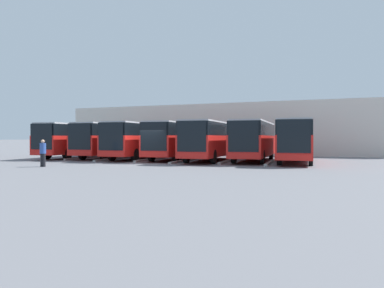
% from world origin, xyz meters
% --- Properties ---
extents(ground_plane, '(600.00, 600.00, 0.00)m').
position_xyz_m(ground_plane, '(0.00, 0.00, 0.00)').
color(ground_plane, slate).
extents(bus_0, '(3.36, 10.95, 3.24)m').
position_xyz_m(bus_0, '(-10.27, -5.45, 1.81)').
color(bus_0, red).
rests_on(bus_0, ground_plane).
extents(curb_divider_0, '(0.84, 6.70, 0.15)m').
position_xyz_m(curb_divider_0, '(-8.56, -3.85, 0.07)').
color(curb_divider_0, '#9E9E99').
rests_on(curb_divider_0, ground_plane).
extents(bus_1, '(3.36, 10.95, 3.24)m').
position_xyz_m(bus_1, '(-6.85, -5.82, 1.81)').
color(bus_1, red).
rests_on(bus_1, ground_plane).
extents(curb_divider_1, '(0.84, 6.70, 0.15)m').
position_xyz_m(curb_divider_1, '(-5.13, -4.22, 0.07)').
color(curb_divider_1, '#9E9E99').
rests_on(curb_divider_1, ground_plane).
extents(bus_2, '(3.36, 10.95, 3.24)m').
position_xyz_m(bus_2, '(-3.42, -4.77, 1.81)').
color(bus_2, red).
rests_on(bus_2, ground_plane).
extents(curb_divider_2, '(0.84, 6.70, 0.15)m').
position_xyz_m(curb_divider_2, '(-1.71, -3.18, 0.07)').
color(curb_divider_2, '#9E9E99').
rests_on(curb_divider_2, ground_plane).
extents(bus_3, '(3.36, 10.95, 3.24)m').
position_xyz_m(bus_3, '(-0.00, -5.56, 1.81)').
color(bus_3, red).
rests_on(bus_3, ground_plane).
extents(curb_divider_3, '(0.84, 6.70, 0.15)m').
position_xyz_m(curb_divider_3, '(1.71, -3.97, 0.07)').
color(curb_divider_3, '#9E9E99').
rests_on(curb_divider_3, ground_plane).
extents(bus_4, '(3.36, 10.95, 3.24)m').
position_xyz_m(bus_4, '(3.42, -4.97, 1.81)').
color(bus_4, red).
rests_on(bus_4, ground_plane).
extents(curb_divider_4, '(0.84, 6.70, 0.15)m').
position_xyz_m(curb_divider_4, '(5.13, -3.38, 0.07)').
color(curb_divider_4, '#9E9E99').
rests_on(curb_divider_4, ground_plane).
extents(bus_5, '(3.36, 10.95, 3.24)m').
position_xyz_m(bus_5, '(6.84, -5.47, 1.81)').
color(bus_5, red).
rests_on(bus_5, ground_plane).
extents(curb_divider_5, '(0.84, 6.70, 0.15)m').
position_xyz_m(curb_divider_5, '(8.56, -3.88, 0.07)').
color(curb_divider_5, '#9E9E99').
rests_on(curb_divider_5, ground_plane).
extents(bus_6, '(3.36, 10.95, 3.24)m').
position_xyz_m(bus_6, '(10.27, -4.84, 1.81)').
color(bus_6, red).
rests_on(bus_6, ground_plane).
extents(pedestrian, '(0.46, 0.46, 1.81)m').
position_xyz_m(pedestrian, '(4.74, 5.47, 0.97)').
color(pedestrian, black).
rests_on(pedestrian, ground_plane).
extents(station_building, '(39.32, 14.16, 5.83)m').
position_xyz_m(station_building, '(0.00, -21.23, 2.95)').
color(station_building, beige).
rests_on(station_building, ground_plane).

